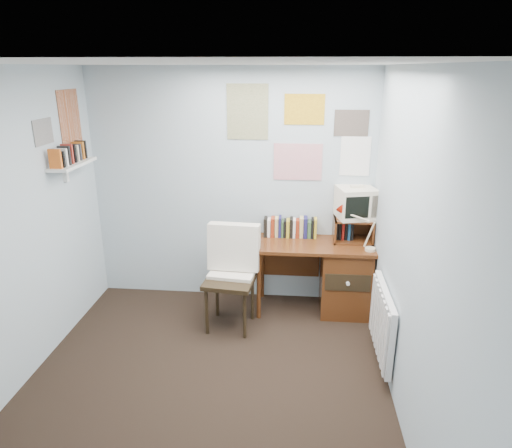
% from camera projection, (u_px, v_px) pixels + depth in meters
% --- Properties ---
extents(ground, '(3.50, 3.50, 0.00)m').
position_uv_depth(ground, '(203.00, 396.00, 3.63)').
color(ground, black).
rests_on(ground, ground).
extents(back_wall, '(3.00, 0.02, 2.50)m').
position_uv_depth(back_wall, '(231.00, 189.00, 4.87)').
color(back_wall, '#AABBC2').
rests_on(back_wall, ground).
extents(right_wall, '(0.02, 3.50, 2.50)m').
position_uv_depth(right_wall, '(413.00, 258.00, 3.09)').
color(right_wall, '#AABBC2').
rests_on(right_wall, ground).
extents(ceiling, '(3.00, 3.50, 0.02)m').
position_uv_depth(ceiling, '(187.00, 63.00, 2.81)').
color(ceiling, white).
rests_on(ceiling, back_wall).
extents(desk, '(1.20, 0.55, 0.76)m').
position_uv_depth(desk, '(339.00, 276.00, 4.79)').
color(desk, '#5F3015').
rests_on(desk, ground).
extents(desk_chair, '(0.56, 0.54, 1.00)m').
position_uv_depth(desk_chair, '(230.00, 281.00, 4.45)').
color(desk_chair, black).
rests_on(desk_chair, ground).
extents(desk_lamp, '(0.31, 0.28, 0.38)m').
position_uv_depth(desk_lamp, '(372.00, 232.00, 4.44)').
color(desk_lamp, '#B61D0C').
rests_on(desk_lamp, desk).
extents(tv_riser, '(0.40, 0.30, 0.25)m').
position_uv_depth(tv_riser, '(353.00, 229.00, 4.72)').
color(tv_riser, '#5F3015').
rests_on(tv_riser, desk).
extents(crt_tv, '(0.43, 0.41, 0.34)m').
position_uv_depth(crt_tv, '(356.00, 201.00, 4.65)').
color(crt_tv, beige).
rests_on(crt_tv, tv_riser).
extents(book_row, '(0.60, 0.14, 0.22)m').
position_uv_depth(book_row, '(292.00, 227.00, 4.85)').
color(book_row, '#5F3015').
rests_on(book_row, desk).
extents(radiator, '(0.09, 0.80, 0.60)m').
position_uv_depth(radiator, '(383.00, 322.00, 3.88)').
color(radiator, white).
rests_on(radiator, right_wall).
extents(wall_shelf, '(0.20, 0.62, 0.24)m').
position_uv_depth(wall_shelf, '(72.00, 164.00, 4.26)').
color(wall_shelf, white).
rests_on(wall_shelf, left_wall).
extents(posters_back, '(1.20, 0.01, 0.90)m').
position_uv_depth(posters_back, '(299.00, 133.00, 4.61)').
color(posters_back, white).
rests_on(posters_back, back_wall).
extents(posters_left, '(0.01, 0.70, 0.60)m').
position_uv_depth(posters_left, '(57.00, 123.00, 4.14)').
color(posters_left, white).
rests_on(posters_left, left_wall).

